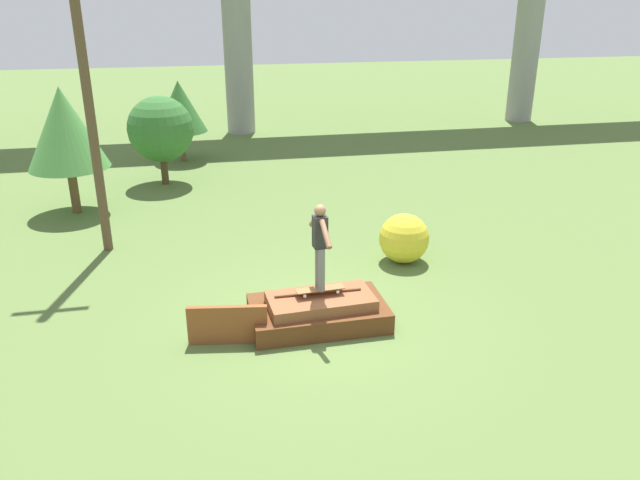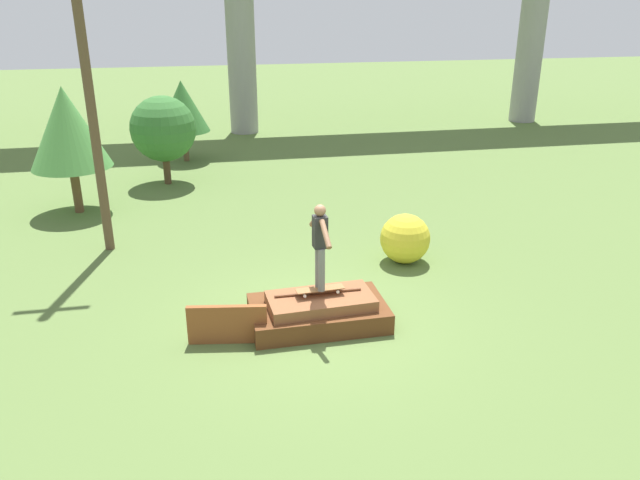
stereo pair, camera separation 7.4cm
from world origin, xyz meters
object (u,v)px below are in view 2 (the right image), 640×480
object	(u,v)px
bush_yellow_flowering	(405,239)
skateboard	(320,289)
skater	(320,242)
tree_behind_left	(67,128)
utility_pole	(84,57)
tree_mid_back	(163,129)
tree_behind_right	(182,106)

from	to	relation	value
bush_yellow_flowering	skateboard	bearing A→B (deg)	-134.65
skater	skateboard	bearing A→B (deg)	63.43
skateboard	tree_behind_left	world-z (taller)	tree_behind_left
tree_behind_left	bush_yellow_flowering	world-z (taller)	tree_behind_left
utility_pole	tree_mid_back	xyz separation A→B (m)	(1.10, 4.90, -2.48)
tree_mid_back	tree_behind_left	bearing A→B (deg)	-134.99
utility_pole	tree_behind_left	bearing A→B (deg)	111.35
skateboard	tree_behind_right	bearing A→B (deg)	101.17
utility_pole	bush_yellow_flowering	size ratio (longest dim) A/B	7.61
utility_pole	skater	bearing A→B (deg)	-46.81
skater	tree_mid_back	distance (m)	9.53
tree_behind_right	tree_mid_back	size ratio (longest dim) A/B	1.03
skateboard	tree_behind_left	distance (m)	8.68
skater	utility_pole	size ratio (longest dim) A/B	0.19
tree_behind_left	skater	bearing A→B (deg)	-54.14
utility_pole	bush_yellow_flowering	world-z (taller)	utility_pole
utility_pole	tree_mid_back	distance (m)	5.60
tree_mid_back	bush_yellow_flowering	bearing A→B (deg)	-53.28
utility_pole	bush_yellow_flowering	xyz separation A→B (m)	(6.19, -1.92, -3.58)
utility_pole	tree_mid_back	world-z (taller)	utility_pole
tree_behind_right	utility_pole	bearing A→B (deg)	-102.32
skater	bush_yellow_flowering	size ratio (longest dim) A/B	1.42
skater	tree_mid_back	bearing A→B (deg)	107.32
bush_yellow_flowering	tree_behind_left	bearing A→B (deg)	147.36
skateboard	utility_pole	world-z (taller)	utility_pole
skateboard	tree_mid_back	size ratio (longest dim) A/B	0.32
skater	bush_yellow_flowering	bearing A→B (deg)	45.35
skater	tree_behind_left	distance (m)	8.57
tree_mid_back	skateboard	bearing A→B (deg)	-72.68
tree_mid_back	bush_yellow_flowering	world-z (taller)	tree_mid_back
tree_behind_left	bush_yellow_flowering	bearing A→B (deg)	-32.64
skater	tree_behind_left	size ratio (longest dim) A/B	0.46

